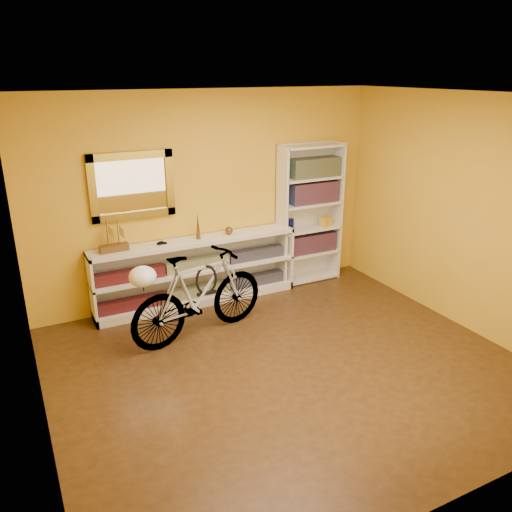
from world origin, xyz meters
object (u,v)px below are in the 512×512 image
bicycle (199,295)px  helmet (143,276)px  console_unit (197,271)px  bookcase (309,215)px

bicycle → helmet: size_ratio=6.08×
console_unit → helmet: size_ratio=9.38×
bookcase → helmet: (-2.57, -0.97, -0.08)m
bookcase → bicycle: 2.16m
console_unit → bookcase: bearing=0.9°
console_unit → helmet: helmet is taller
helmet → bookcase: bearing=20.7°
bookcase → bicycle: bearing=-156.4°
bookcase → bicycle: (-1.94, -0.85, -0.45)m
bookcase → helmet: size_ratio=6.86×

